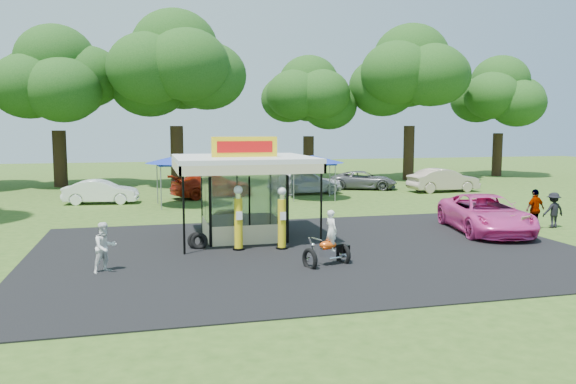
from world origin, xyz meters
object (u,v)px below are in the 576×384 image
bg_car_c (305,181)px  tent_west (183,159)px  bg_car_d (364,180)px  kiosk_car (235,218)px  a_frame_sign (520,228)px  spectator_east_a (553,210)px  bg_car_a (101,192)px  gas_pump_left (238,220)px  spectator_east_b (535,209)px  bg_car_b (212,185)px  bg_car_e (443,180)px  pink_sedan (486,214)px  gas_station_kiosk (243,195)px  spectator_west (105,248)px  motorcycle (330,243)px  tent_east (312,159)px  gas_pump_right (282,220)px

bg_car_c → tent_west: bearing=111.5°
bg_car_d → kiosk_car: bearing=163.1°
a_frame_sign → spectator_east_a: bearing=12.5°
bg_car_d → bg_car_a: bearing=124.3°
kiosk_car → gas_pump_left: bearing=173.0°
spectator_east_b → bg_car_b: size_ratio=0.33×
bg_car_e → tent_west: (-18.38, -2.76, 1.90)m
bg_car_a → bg_car_b: bg_car_b is taller
a_frame_sign → bg_car_c: (-3.85, 17.79, 0.32)m
spectator_east_a → pink_sedan: bearing=2.3°
bg_car_d → tent_west: (-13.51, -5.72, 2.05)m
gas_station_kiosk → bg_car_d: gas_station_kiosk is taller
spectator_west → pink_sedan: bearing=-22.9°
gas_pump_left → motorcycle: (2.54, -2.98, -0.41)m
gas_station_kiosk → tent_west: (-1.72, 10.51, 0.94)m
bg_car_e → tent_east: 10.42m
gas_pump_left → spectator_west: (-4.56, -2.11, -0.36)m
kiosk_car → bg_car_e: (16.66, 11.07, 0.35)m
spectator_west → tent_east: 19.94m
a_frame_sign → tent_east: bearing=83.4°
spectator_east_a → spectator_east_b: (-1.09, -0.16, 0.10)m
a_frame_sign → tent_west: 18.70m
kiosk_car → bg_car_b: (0.34, 11.81, 0.31)m
spectator_east_b → gas_pump_right: bearing=-5.8°
a_frame_sign → bg_car_b: bearing=98.7°
bg_car_d → bg_car_e: (4.87, -2.96, 0.15)m
gas_pump_left → bg_car_e: (17.21, 15.54, -0.34)m
bg_car_c → spectator_east_a: bearing=-157.6°
spectator_east_b → bg_car_c: (-6.25, 15.57, -0.05)m
bg_car_e → tent_east: tent_east is taller
kiosk_car → bg_car_c: bearing=-29.0°
a_frame_sign → pink_sedan: 2.12m
kiosk_car → spectator_west: (-5.12, -6.58, 0.32)m
spectator_east_b → bg_car_c: size_ratio=0.36×
bg_car_d → tent_west: 14.81m
gas_station_kiosk → motorcycle: 5.71m
bg_car_a → bg_car_b: bearing=-72.3°
pink_sedan → tent_west: tent_west is taller
kiosk_car → bg_car_e: bearing=-56.4°
motorcycle → bg_car_a: 19.78m
spectator_east_a → spectator_east_b: size_ratio=0.89×
kiosk_car → spectator_east_a: 14.45m
a_frame_sign → gas_pump_right: bearing=152.8°
motorcycle → a_frame_sign: bearing=-6.6°
gas_pump_right → bg_car_a: 16.89m
bg_car_d → tent_west: tent_west is taller
a_frame_sign → bg_car_d: 19.67m
kiosk_car → tent_east: (6.49, 9.54, 2.04)m
spectator_east_a → bg_car_b: 20.37m
tent_west → gas_pump_left: bearing=-84.8°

